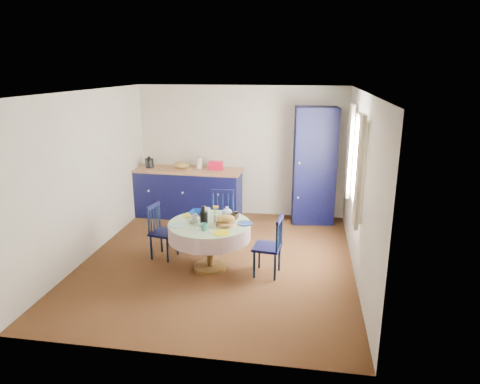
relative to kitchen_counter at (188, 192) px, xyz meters
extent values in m
plane|color=black|center=(1.00, -1.90, -0.48)|extent=(4.50, 4.50, 0.00)
plane|color=white|center=(1.00, -1.90, 2.02)|extent=(4.50, 4.50, 0.00)
cube|color=silver|center=(1.00, 0.35, 0.77)|extent=(4.00, 0.02, 2.50)
cube|color=silver|center=(-1.00, -1.90, 0.77)|extent=(0.02, 4.50, 2.50)
cube|color=silver|center=(3.00, -1.90, 0.77)|extent=(0.02, 4.50, 2.50)
plane|color=white|center=(3.00, -1.60, 1.02)|extent=(0.00, 1.20, 1.20)
cube|color=beige|center=(2.92, -2.30, 1.07)|extent=(0.05, 0.34, 1.45)
cube|color=beige|center=(2.92, -0.90, 1.07)|extent=(0.05, 0.34, 1.45)
cube|color=black|center=(0.00, 0.00, -0.03)|extent=(2.06, 0.67, 0.90)
cube|color=#B17451|center=(0.00, 0.00, 0.44)|extent=(2.12, 0.71, 0.04)
cube|color=#AE0827|center=(0.56, 0.06, 0.54)|extent=(0.26, 0.15, 0.16)
cube|color=#B17451|center=(-0.10, -0.05, 0.47)|extent=(0.35, 0.25, 0.02)
ellipsoid|color=#A2773F|center=(-0.10, -0.05, 0.54)|extent=(0.31, 0.20, 0.13)
cylinder|color=silver|center=(0.22, 0.11, 0.57)|extent=(0.12, 0.12, 0.22)
cube|color=black|center=(2.40, 0.10, 0.59)|extent=(0.80, 0.61, 2.15)
cylinder|color=white|center=(2.11, -0.18, 0.70)|extent=(0.04, 0.02, 0.04)
cylinder|color=white|center=(2.11, -0.18, 0.05)|extent=(0.04, 0.02, 0.04)
cylinder|color=#523717|center=(0.94, -2.18, -0.46)|extent=(0.48, 0.48, 0.05)
cylinder|color=#523717|center=(0.94, -2.18, -0.14)|extent=(0.10, 0.10, 0.63)
cylinder|color=#523717|center=(0.94, -2.18, 0.19)|extent=(1.11, 1.11, 0.03)
cylinder|color=silver|center=(0.94, -2.18, 0.10)|extent=(1.17, 1.17, 0.22)
cylinder|color=silver|center=(0.94, -2.18, 0.21)|extent=(1.17, 1.17, 0.01)
cylinder|color=#9CD1CD|center=(0.52, -2.36, 0.23)|extent=(0.22, 0.22, 0.01)
cylinder|color=gold|center=(1.18, -2.54, 0.23)|extent=(0.22, 0.22, 0.01)
cylinder|color=navy|center=(1.44, -2.13, 0.23)|extent=(0.22, 0.22, 0.01)
cylinder|color=#87BE73|center=(1.00, -1.75, 0.23)|extent=(0.22, 0.22, 0.01)
cylinder|color=gold|center=(0.59, -1.92, 0.23)|extent=(0.22, 0.22, 0.01)
cylinder|color=olive|center=(1.19, -2.25, 0.25)|extent=(0.28, 0.28, 0.05)
ellipsoid|color=#A2773F|center=(1.19, -2.25, 0.33)|extent=(0.26, 0.16, 0.11)
cube|color=silver|center=(0.83, -2.09, 0.24)|extent=(0.10, 0.07, 0.04)
cylinder|color=black|center=(0.27, -2.08, -0.29)|extent=(0.03, 0.03, 0.38)
cylinder|color=black|center=(0.33, -1.79, -0.29)|extent=(0.03, 0.03, 0.38)
cylinder|color=black|center=(-0.01, -2.02, -0.29)|extent=(0.03, 0.03, 0.38)
cylinder|color=black|center=(0.05, -1.73, -0.29)|extent=(0.03, 0.03, 0.38)
cube|color=black|center=(0.16, -1.90, -0.08)|extent=(0.42, 0.44, 0.04)
cylinder|color=black|center=(-0.03, -2.02, 0.13)|extent=(0.03, 0.03, 0.43)
cylinder|color=black|center=(0.03, -1.72, 0.13)|extent=(0.03, 0.03, 0.43)
cube|color=black|center=(0.00, -1.87, 0.33)|extent=(0.10, 0.34, 0.05)
cylinder|color=black|center=(-0.01, -1.95, 0.11)|extent=(0.02, 0.02, 0.36)
cylinder|color=black|center=(0.00, -1.87, 0.11)|extent=(0.02, 0.02, 0.36)
cylinder|color=black|center=(0.02, -1.79, 0.11)|extent=(0.02, 0.02, 0.36)
cylinder|color=black|center=(0.79, -1.52, -0.28)|extent=(0.03, 0.03, 0.42)
cylinder|color=black|center=(1.12, -1.50, -0.28)|extent=(0.03, 0.03, 0.42)
cylinder|color=black|center=(0.77, -1.21, -0.28)|extent=(0.03, 0.03, 0.42)
cylinder|color=black|center=(1.10, -1.19, -0.28)|extent=(0.03, 0.03, 0.42)
cube|color=black|center=(0.94, -1.35, -0.05)|extent=(0.43, 0.41, 0.04)
cylinder|color=black|center=(0.77, -1.19, 0.19)|extent=(0.03, 0.03, 0.47)
cylinder|color=black|center=(1.10, -1.17, 0.19)|extent=(0.03, 0.03, 0.47)
cube|color=black|center=(0.93, -1.18, 0.40)|extent=(0.37, 0.06, 0.06)
cylinder|color=black|center=(0.85, -1.18, 0.17)|extent=(0.02, 0.02, 0.39)
cylinder|color=black|center=(0.93, -1.18, 0.17)|extent=(0.02, 0.02, 0.39)
cylinder|color=black|center=(1.02, -1.17, 0.17)|extent=(0.02, 0.02, 0.39)
cylinder|color=black|center=(1.65, -2.05, -0.29)|extent=(0.03, 0.03, 0.39)
cylinder|color=black|center=(1.61, -2.36, -0.29)|extent=(0.03, 0.03, 0.39)
cylinder|color=black|center=(1.94, -2.09, -0.29)|extent=(0.03, 0.03, 0.39)
cylinder|color=black|center=(1.90, -2.40, -0.29)|extent=(0.03, 0.03, 0.39)
cube|color=black|center=(1.77, -2.23, -0.07)|extent=(0.41, 0.43, 0.04)
cylinder|color=black|center=(1.95, -2.09, 0.15)|extent=(0.03, 0.03, 0.44)
cylinder|color=black|center=(1.92, -2.40, 0.15)|extent=(0.03, 0.03, 0.44)
cube|color=black|center=(1.93, -2.25, 0.35)|extent=(0.08, 0.35, 0.05)
cylinder|color=black|center=(1.94, -2.16, 0.13)|extent=(0.02, 0.02, 0.37)
cylinder|color=black|center=(1.93, -2.25, 0.13)|extent=(0.02, 0.02, 0.37)
cylinder|color=black|center=(1.92, -2.33, 0.13)|extent=(0.02, 0.02, 0.37)
imported|color=silver|center=(0.73, -2.20, 0.27)|extent=(0.13, 0.13, 0.10)
imported|color=#32786B|center=(0.94, -2.48, 0.27)|extent=(0.11, 0.11, 0.10)
imported|color=black|center=(1.27, -1.98, 0.27)|extent=(0.13, 0.13, 0.10)
imported|color=silver|center=(0.82, -1.82, 0.27)|extent=(0.11, 0.11, 0.10)
imported|color=navy|center=(0.72, -1.89, 0.25)|extent=(0.28, 0.28, 0.07)
camera|label=1|loc=(2.26, -7.71, 2.33)|focal=32.00mm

